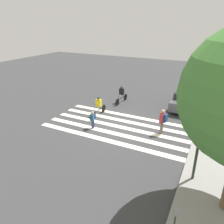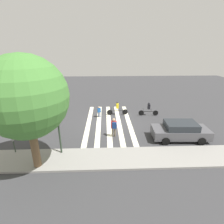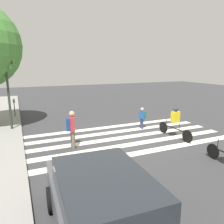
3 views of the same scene
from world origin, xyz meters
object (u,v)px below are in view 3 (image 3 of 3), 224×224
(pedestrian_adult_blue_shirt, at_px, (71,127))
(cyclist_near_curb, at_px, (175,121))
(car_parked_far_curb, at_px, (104,209))
(pedestrian_child_with_backpack, at_px, (142,116))
(traffic_light, at_px, (9,71))
(parking_meter, at_px, (14,104))

(pedestrian_adult_blue_shirt, distance_m, cyclist_near_curb, 5.20)
(pedestrian_adult_blue_shirt, distance_m, car_parked_far_curb, 5.53)
(pedestrian_child_with_backpack, height_order, car_parked_far_curb, car_parked_far_curb)
(pedestrian_adult_blue_shirt, bearing_deg, pedestrian_child_with_backpack, 119.55)
(traffic_light, distance_m, pedestrian_child_with_backpack, 7.74)
(pedestrian_adult_blue_shirt, bearing_deg, car_parked_far_curb, 5.65)
(pedestrian_adult_blue_shirt, height_order, pedestrian_child_with_backpack, pedestrian_adult_blue_shirt)
(parking_meter, relative_size, pedestrian_adult_blue_shirt, 0.80)
(pedestrian_child_with_backpack, distance_m, cyclist_near_curb, 2.14)
(parking_meter, bearing_deg, traffic_light, 178.99)
(car_parked_far_curb, bearing_deg, traffic_light, 12.90)
(pedestrian_child_with_backpack, bearing_deg, cyclist_near_curb, -173.85)
(pedestrian_adult_blue_shirt, xyz_separation_m, car_parked_far_curb, (-5.49, 0.65, -0.21))
(traffic_light, xyz_separation_m, parking_meter, (3.36, -0.06, -2.31))
(pedestrian_adult_blue_shirt, relative_size, car_parked_far_curb, 0.36)
(car_parked_far_curb, bearing_deg, pedestrian_adult_blue_shirt, -4.14)
(pedestrian_child_with_backpack, bearing_deg, pedestrian_adult_blue_shirt, 95.07)
(traffic_light, xyz_separation_m, car_parked_far_curb, (-9.41, -1.70, -2.55))
(traffic_light, relative_size, pedestrian_child_with_backpack, 3.79)
(parking_meter, height_order, pedestrian_child_with_backpack, parking_meter)
(car_parked_far_curb, bearing_deg, pedestrian_child_with_backpack, -34.14)
(pedestrian_adult_blue_shirt, distance_m, pedestrian_child_with_backpack, 4.70)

